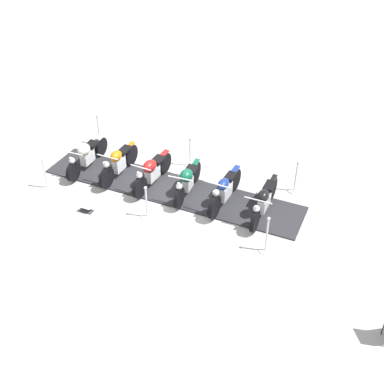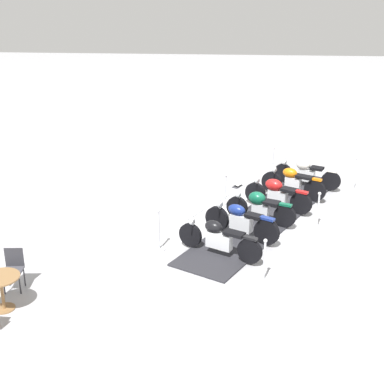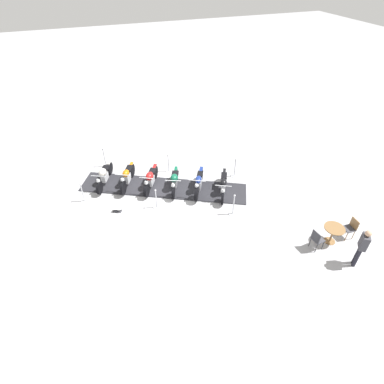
# 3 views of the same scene
# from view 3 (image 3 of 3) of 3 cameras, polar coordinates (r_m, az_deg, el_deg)

# --- Properties ---
(ground_plane) EXTENTS (80.00, 80.00, 0.00)m
(ground_plane) POSITION_cam_3_polar(r_m,az_deg,el_deg) (15.03, -5.31, 0.76)
(ground_plane) COLOR #B2B2B7
(display_platform) EXTENTS (7.77, 5.02, 0.04)m
(display_platform) POSITION_cam_3_polar(r_m,az_deg,el_deg) (15.02, -5.31, 0.82)
(display_platform) COLOR #28282D
(display_platform) RESTS_ON ground_plane
(motorcycle_cream) EXTENTS (1.13, 2.08, 0.91)m
(motorcycle_cream) POSITION_cam_3_polar(r_m,az_deg,el_deg) (15.52, -15.91, 2.96)
(motorcycle_cream) COLOR black
(motorcycle_cream) RESTS_ON display_platform
(motorcycle_copper) EXTENTS (1.11, 1.91, 0.98)m
(motorcycle_copper) POSITION_cam_3_polar(r_m,az_deg,el_deg) (15.13, -11.86, 2.77)
(motorcycle_copper) COLOR black
(motorcycle_copper) RESTS_ON display_platform
(motorcycle_maroon) EXTENTS (1.17, 1.90, 0.95)m
(motorcycle_maroon) POSITION_cam_3_polar(r_m,az_deg,el_deg) (14.82, -7.64, 2.41)
(motorcycle_maroon) COLOR black
(motorcycle_maroon) RESTS_ON display_platform
(motorcycle_forest) EXTENTS (1.01, 1.91, 0.91)m
(motorcycle_forest) POSITION_cam_3_polar(r_m,az_deg,el_deg) (14.59, -3.23, 2.07)
(motorcycle_forest) COLOR black
(motorcycle_forest) RESTS_ON display_platform
(motorcycle_navy) EXTENTS (1.20, 1.93, 0.99)m
(motorcycle_navy) POSITION_cam_3_polar(r_m,az_deg,el_deg) (14.47, 1.25, 1.71)
(motorcycle_navy) COLOR black
(motorcycle_navy) RESTS_ON display_platform
(motorcycle_black) EXTENTS (1.21, 2.07, 0.91)m
(motorcycle_black) POSITION_cam_3_polar(r_m,az_deg,el_deg) (14.42, 5.80, 1.30)
(motorcycle_black) COLOR black
(motorcycle_black) RESTS_ON display_platform
(stanchion_right_front) EXTENTS (0.30, 0.30, 1.03)m
(stanchion_right_front) POSITION_cam_3_polar(r_m,az_deg,el_deg) (14.82, -19.42, -0.54)
(stanchion_right_front) COLOR silver
(stanchion_right_front) RESTS_ON ground_plane
(stanchion_right_rear) EXTENTS (0.33, 0.33, 1.09)m
(stanchion_right_rear) POSITION_cam_3_polar(r_m,az_deg,el_deg) (13.44, 7.61, -2.94)
(stanchion_right_rear) COLOR silver
(stanchion_right_rear) RESTS_ON ground_plane
(stanchion_right_mid) EXTENTS (0.34, 0.34, 1.02)m
(stanchion_right_mid) POSITION_cam_3_polar(r_m,az_deg,el_deg) (13.76, -6.58, -1.86)
(stanchion_right_mid) COLOR silver
(stanchion_right_mid) RESTS_ON ground_plane
(stanchion_left_rear) EXTENTS (0.35, 0.35, 1.04)m
(stanchion_left_rear) POSITION_cam_3_polar(r_m,az_deg,el_deg) (15.73, 7.86, 3.85)
(stanchion_left_rear) COLOR silver
(stanchion_left_rear) RESTS_ON ground_plane
(stanchion_left_mid) EXTENTS (0.28, 0.28, 1.04)m
(stanchion_left_mid) POSITION_cam_3_polar(r_m,az_deg,el_deg) (15.95, -4.36, 4.96)
(stanchion_left_mid) COLOR silver
(stanchion_left_mid) RESTS_ON ground_plane
(stanchion_left_front) EXTENTS (0.32, 0.32, 1.13)m
(stanchion_left_front) POSITION_cam_3_polar(r_m,az_deg,el_deg) (16.89, -15.74, 5.62)
(stanchion_left_front) COLOR silver
(stanchion_left_front) RESTS_ON ground_plane
(info_placard) EXTENTS (0.43, 0.37, 0.19)m
(info_placard) POSITION_cam_3_polar(r_m,az_deg,el_deg) (14.04, -13.61, -3.27)
(info_placard) COLOR #333338
(info_placard) RESTS_ON ground_plane
(cafe_table) EXTENTS (0.78, 0.78, 0.75)m
(cafe_table) POSITION_cam_3_polar(r_m,az_deg,el_deg) (13.21, 24.61, -6.60)
(cafe_table) COLOR olive
(cafe_table) RESTS_ON ground_plane
(cafe_chair_near_table) EXTENTS (0.41, 0.41, 0.91)m
(cafe_chair_near_table) POSITION_cam_3_polar(r_m,az_deg,el_deg) (13.72, 27.21, -5.80)
(cafe_chair_near_table) COLOR olive
(cafe_chair_near_table) RESTS_ON ground_plane
(cafe_chair_across_table) EXTENTS (0.44, 0.44, 0.91)m
(cafe_chair_across_table) POSITION_cam_3_polar(r_m,az_deg,el_deg) (12.72, 22.03, -8.02)
(cafe_chair_across_table) COLOR #2D2D33
(cafe_chair_across_table) RESTS_ON ground_plane
(bystander_person) EXTENTS (0.42, 0.45, 1.73)m
(bystander_person) POSITION_cam_3_polar(r_m,az_deg,el_deg) (12.42, 28.91, -8.57)
(bystander_person) COLOR #23232D
(bystander_person) RESTS_ON ground_plane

